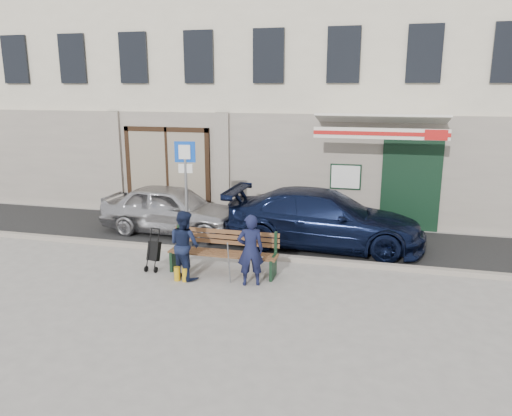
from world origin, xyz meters
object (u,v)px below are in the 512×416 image
(stroller, at_px, (154,252))
(parking_sign, at_px, (186,178))
(bench, at_px, (221,253))
(car_navy, at_px, (324,219))
(man, at_px, (250,250))
(woman, at_px, (185,245))
(car_silver, at_px, (172,209))

(stroller, bearing_deg, parking_sign, 91.65)
(bench, bearing_deg, car_navy, 51.05)
(man, bearing_deg, car_navy, -131.25)
(woman, relative_size, stroller, 1.58)
(car_silver, xyz_separation_m, woman, (1.60, -3.03, 0.06))
(car_navy, height_order, stroller, car_navy)
(car_silver, relative_size, car_navy, 0.80)
(parking_sign, relative_size, bench, 1.12)
(car_navy, relative_size, bench, 2.07)
(parking_sign, height_order, man, parking_sign)
(car_navy, bearing_deg, car_silver, 89.39)
(car_navy, bearing_deg, parking_sign, 110.48)
(car_silver, bearing_deg, parking_sign, -139.73)
(car_silver, height_order, bench, car_silver)
(bench, distance_m, stroller, 1.52)
(parking_sign, xyz_separation_m, man, (2.10, -1.80, -1.07))
(car_silver, distance_m, stroller, 2.88)
(stroller, bearing_deg, woman, -7.90)
(parking_sign, bearing_deg, car_navy, 9.03)
(woman, bearing_deg, car_silver, -33.38)
(car_navy, bearing_deg, bench, 142.72)
(stroller, bearing_deg, car_navy, 46.40)
(parking_sign, bearing_deg, stroller, -107.57)
(car_silver, height_order, stroller, car_silver)
(bench, bearing_deg, man, -31.95)
(car_silver, distance_m, woman, 3.43)
(bench, xyz_separation_m, man, (0.80, -0.50, 0.29))
(man, bearing_deg, woman, -21.27)
(man, bearing_deg, parking_sign, -60.25)
(car_silver, distance_m, bench, 3.43)
(bench, relative_size, man, 1.61)
(man, xyz_separation_m, woman, (-1.45, 0.04, -0.01))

